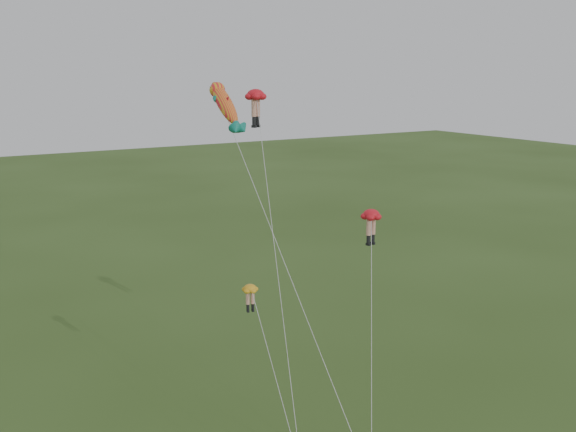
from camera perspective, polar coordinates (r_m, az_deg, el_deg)
legs_kite_red_high at (r=39.28m, az=-2.82°, el=9.91°), size 5.15×13.39×19.53m
legs_kite_red_mid at (r=37.95m, az=7.41°, el=-0.56°), size 6.81×9.05×12.65m
legs_kite_yellow at (r=34.25m, az=-3.09°, el=-7.67°), size 1.99×9.80×9.46m
fish_kite at (r=34.75m, az=-5.60°, el=9.78°), size 3.32×12.47×20.31m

